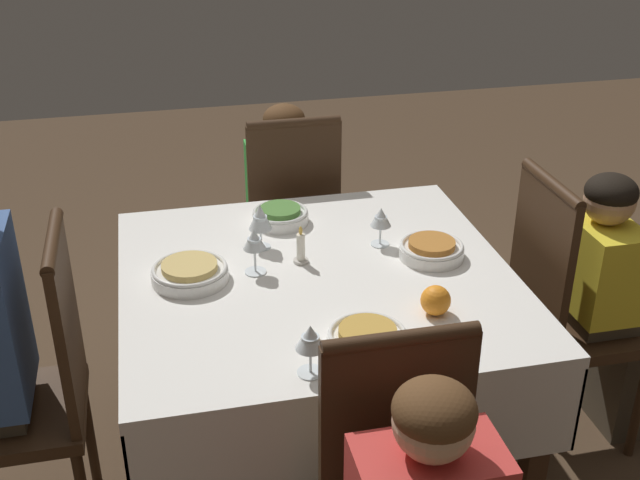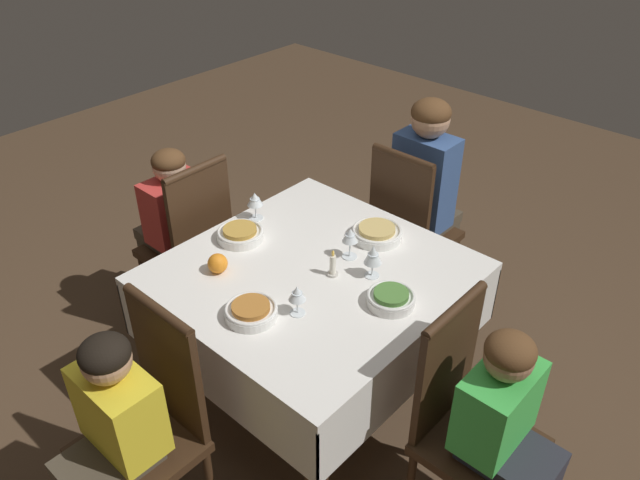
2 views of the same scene
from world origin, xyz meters
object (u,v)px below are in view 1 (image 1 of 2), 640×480
(bowl_west, at_px, (190,272))
(person_child_yellow, at_px, (610,297))
(wine_glass_north, at_px, (260,218))
(bowl_east, at_px, (431,249))
(person_child_green, at_px, (283,202))
(orange_fruit, at_px, (436,300))
(chair_east, at_px, (563,305))
(bowl_south, at_px, (367,338))
(wine_glass_west, at_px, (254,241))
(chair_north, at_px, (291,221))
(dining_table, at_px, (318,302))
(candle_centerpiece, at_px, (301,250))
(wine_glass_south, at_px, (310,339))
(bowl_north, at_px, (280,215))
(chair_west, at_px, (39,384))
(wine_glass_east, at_px, (381,219))

(bowl_west, bearing_deg, person_child_yellow, -2.63)
(wine_glass_north, bearing_deg, bowl_east, -19.51)
(person_child_green, distance_m, orange_fruit, 1.29)
(wine_glass_north, bearing_deg, chair_east, -13.03)
(bowl_west, distance_m, bowl_south, 0.60)
(wine_glass_west, bearing_deg, person_child_green, 75.05)
(chair_north, height_order, bowl_west, chair_north)
(dining_table, xyz_separation_m, candle_centerpiece, (-0.03, 0.08, 0.14))
(chair_north, bearing_deg, wine_glass_south, 81.57)
(chair_east, relative_size, wine_glass_north, 6.67)
(wine_glass_south, distance_m, orange_fruit, 0.43)
(bowl_north, xyz_separation_m, bowl_east, (0.41, -0.34, -0.00))
(bowl_west, relative_size, bowl_north, 1.20)
(chair_east, height_order, bowl_east, chair_east)
(chair_west, bearing_deg, candle_centerpiece, 101.56)
(wine_glass_west, distance_m, wine_glass_east, 0.42)
(person_child_yellow, xyz_separation_m, bowl_south, (-0.94, -0.38, 0.23))
(dining_table, relative_size, wine_glass_west, 8.06)
(chair_west, height_order, wine_glass_west, chair_west)
(orange_fruit, bearing_deg, candle_centerpiece, 129.42)
(person_child_green, bearing_deg, chair_west, 49.76)
(bowl_west, xyz_separation_m, wine_glass_north, (0.23, 0.16, 0.07))
(person_child_green, relative_size, person_child_yellow, 1.00)
(chair_east, distance_m, bowl_north, 0.97)
(chair_west, xyz_separation_m, person_child_green, (0.88, 1.04, 0.01))
(person_child_yellow, distance_m, wine_glass_south, 1.23)
(bowl_west, xyz_separation_m, orange_fruit, (0.63, -0.33, 0.01))
(orange_fruit, bearing_deg, chair_east, 25.58)
(dining_table, height_order, wine_glass_north, wine_glass_north)
(wine_glass_north, xyz_separation_m, wine_glass_east, (0.37, -0.06, -0.01))
(wine_glass_north, bearing_deg, candle_centerpiece, -49.87)
(wine_glass_east, bearing_deg, dining_table, -148.58)
(bowl_north, xyz_separation_m, bowl_south, (0.09, -0.76, -0.00))
(wine_glass_north, bearing_deg, chair_west, -157.47)
(bowl_west, xyz_separation_m, bowl_south, (0.41, -0.44, 0.00))
(bowl_north, bearing_deg, wine_glass_north, -119.19)
(wine_glass_south, relative_size, orange_fruit, 1.65)
(wine_glass_west, bearing_deg, dining_table, -16.58)
(dining_table, relative_size, orange_fruit, 13.90)
(chair_west, bearing_deg, person_child_green, 139.76)
(bowl_north, bearing_deg, bowl_east, -39.68)
(chair_east, bearing_deg, person_child_yellow, -90.00)
(chair_east, bearing_deg, candle_centerpiece, 83.40)
(person_child_green, bearing_deg, bowl_west, 64.61)
(wine_glass_west, height_order, candle_centerpiece, wine_glass_west)
(chair_west, xyz_separation_m, wine_glass_east, (1.05, 0.22, 0.30))
(person_child_yellow, height_order, bowl_east, person_child_yellow)
(wine_glass_south, height_order, wine_glass_east, wine_glass_south)
(wine_glass_west, bearing_deg, chair_west, -168.58)
(chair_west, relative_size, orange_fruit, 11.95)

